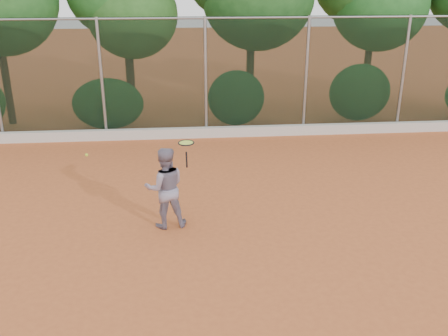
{
  "coord_description": "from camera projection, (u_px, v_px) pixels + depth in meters",
  "views": [
    {
      "loc": [
        -0.77,
        -7.57,
        4.6
      ],
      "look_at": [
        0.0,
        1.0,
        1.25
      ],
      "focal_mm": 40.0,
      "sensor_mm": 36.0,
      "label": 1
    }
  ],
  "objects": [
    {
      "name": "ground",
      "position": [
        229.0,
        255.0,
        8.76
      ],
      "size": [
        80.0,
        80.0,
        0.0
      ],
      "primitive_type": "plane",
      "color": "#BF5C2D",
      "rests_on": "ground"
    },
    {
      "name": "concrete_curb",
      "position": [
        207.0,
        132.0,
        15.03
      ],
      "size": [
        24.0,
        0.2,
        0.3
      ],
      "primitive_type": "cube",
      "color": "beige",
      "rests_on": "ground"
    },
    {
      "name": "tennis_player",
      "position": [
        165.0,
        188.0,
        9.49
      ],
      "size": [
        0.86,
        0.71,
        1.61
      ],
      "primitive_type": "imported",
      "rotation": [
        0.0,
        0.0,
        3.28
      ],
      "color": "gray",
      "rests_on": "ground"
    },
    {
      "name": "chainlink_fence",
      "position": [
        206.0,
        75.0,
        14.58
      ],
      "size": [
        24.09,
        0.09,
        3.5
      ],
      "color": "black",
      "rests_on": "ground"
    },
    {
      "name": "tennis_racket",
      "position": [
        186.0,
        145.0,
        9.09
      ],
      "size": [
        0.4,
        0.4,
        0.52
      ],
      "color": "black",
      "rests_on": "ground"
    },
    {
      "name": "tennis_ball_in_flight",
      "position": [
        87.0,
        155.0,
        9.49
      ],
      "size": [
        0.06,
        0.06,
        0.06
      ],
      "color": "#BAD330",
      "rests_on": "ground"
    }
  ]
}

